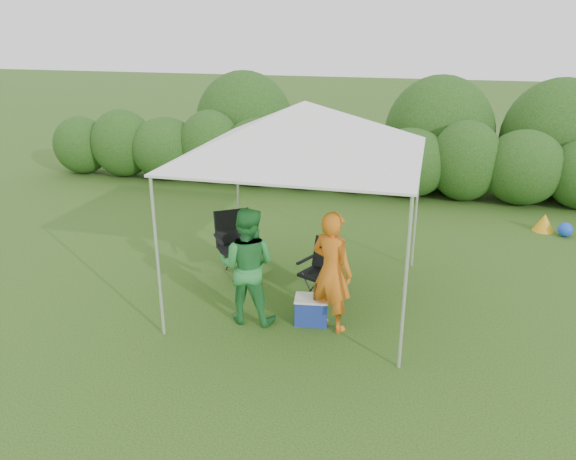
% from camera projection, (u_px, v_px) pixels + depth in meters
% --- Properties ---
extents(ground, '(70.00, 70.00, 0.00)m').
position_uv_depth(ground, '(295.00, 311.00, 7.83)').
color(ground, '#375B1C').
extents(hedge, '(16.13, 1.53, 1.80)m').
position_uv_depth(hedge, '(362.00, 159.00, 12.95)').
color(hedge, '#274F18').
rests_on(hedge, ground).
extents(canopy, '(3.10, 3.10, 2.83)m').
position_uv_depth(canopy, '(305.00, 129.00, 7.42)').
color(canopy, silver).
rests_on(canopy, ground).
extents(chair_right, '(0.65, 0.63, 0.86)m').
position_uv_depth(chair_right, '(322.00, 266.00, 8.10)').
color(chair_right, black).
rests_on(chair_right, ground).
extents(chair_left, '(0.79, 0.78, 1.01)m').
position_uv_depth(chair_left, '(235.00, 239.00, 8.86)').
color(chair_left, black).
rests_on(chair_left, ground).
extents(man, '(0.70, 0.60, 1.61)m').
position_uv_depth(man, '(332.00, 271.00, 7.15)').
color(man, orange).
rests_on(man, ground).
extents(woman, '(0.78, 0.61, 1.59)m').
position_uv_depth(woman, '(247.00, 266.00, 7.35)').
color(woman, '#2D8A3D').
rests_on(woman, ground).
extents(cooler, '(0.48, 0.38, 0.37)m').
position_uv_depth(cooler, '(311.00, 310.00, 7.48)').
color(cooler, navy).
rests_on(cooler, ground).
extents(bottle, '(0.06, 0.06, 0.24)m').
position_uv_depth(bottle, '(316.00, 291.00, 7.32)').
color(bottle, '#592D0C').
rests_on(bottle, cooler).
extents(lawn_toy, '(0.67, 0.56, 0.34)m').
position_uv_depth(lawn_toy, '(550.00, 224.00, 10.71)').
color(lawn_toy, gold).
rests_on(lawn_toy, ground).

